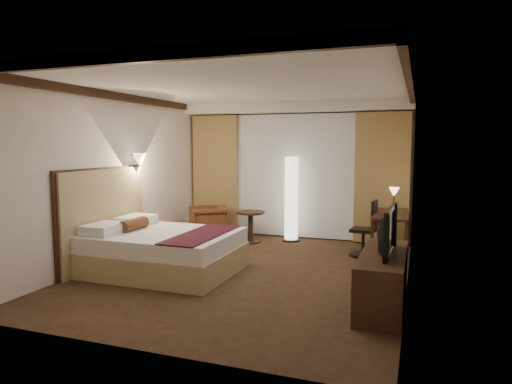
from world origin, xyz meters
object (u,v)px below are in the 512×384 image
(office_chair, at_px, (363,228))
(dresser, at_px, (383,280))
(bed, at_px, (164,251))
(floor_lamp, at_px, (291,199))
(television, at_px, (382,228))
(side_table, at_px, (251,227))
(desk, at_px, (391,235))
(armchair, at_px, (208,222))

(office_chair, relative_size, dresser, 0.59)
(bed, bearing_deg, floor_lamp, 66.49)
(bed, xyz_separation_m, television, (3.12, -0.40, 0.61))
(side_table, distance_m, floor_lamp, 0.96)
(side_table, relative_size, floor_lamp, 0.36)
(dresser, distance_m, television, 0.60)
(desk, height_order, dresser, desk)
(side_table, xyz_separation_m, office_chair, (2.16, -0.37, 0.18))
(armchair, xyz_separation_m, television, (3.46, -2.60, 0.54))
(bed, bearing_deg, dresser, -7.27)
(bed, bearing_deg, television, -7.34)
(bed, xyz_separation_m, desk, (3.10, 2.01, 0.07))
(dresser, xyz_separation_m, television, (-0.03, -0.00, 0.60))
(armchair, height_order, dresser, armchair)
(armchair, bearing_deg, television, 21.32)
(bed, xyz_separation_m, armchair, (-0.34, 2.20, 0.07))
(floor_lamp, bearing_deg, armchair, -160.76)
(floor_lamp, xyz_separation_m, television, (1.94, -3.13, 0.09))
(desk, bearing_deg, floor_lamp, 159.35)
(side_table, distance_m, office_chair, 2.20)
(side_table, bearing_deg, floor_lamp, 29.74)
(side_table, height_order, office_chair, office_chair)
(armchair, bearing_deg, side_table, 67.48)
(armchair, xyz_separation_m, desk, (3.44, -0.19, 0.00))
(armchair, relative_size, side_table, 1.25)
(office_chair, bearing_deg, floor_lamp, 157.79)
(dresser, bearing_deg, bed, 172.73)
(desk, bearing_deg, armchair, 176.85)
(armchair, relative_size, television, 0.76)
(side_table, bearing_deg, office_chair, -9.83)
(side_table, distance_m, television, 3.85)
(dresser, bearing_deg, television, -180.00)
(desk, bearing_deg, bed, -147.08)
(bed, relative_size, side_table, 3.45)
(floor_lamp, height_order, dresser, floor_lamp)
(bed, height_order, armchair, armchair)
(bed, height_order, desk, desk)
(armchair, distance_m, television, 4.36)
(armchair, relative_size, dresser, 0.46)
(floor_lamp, height_order, desk, floor_lamp)
(desk, bearing_deg, office_chair, -173.65)
(floor_lamp, height_order, office_chair, floor_lamp)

